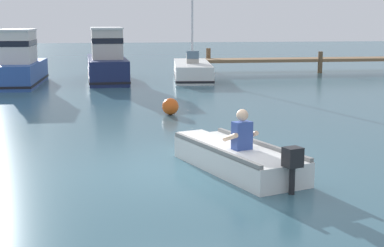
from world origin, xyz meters
TOP-DOWN VIEW (x-y plane):
  - ground_plane at (0.00, 0.00)m, footprint 120.00×120.00m
  - wooden_dock at (9.82, 18.98)m, footprint 12.29×1.64m
  - rowboat_with_person at (1.10, -0.18)m, footprint 2.07×3.64m
  - moored_boat_blue at (-4.95, 14.77)m, footprint 1.72×5.24m
  - moored_boat_navy at (-1.30, 15.99)m, footprint 1.98×5.92m
  - moored_boat_white at (2.73, 16.47)m, footprint 2.24×5.94m
  - mooring_buoy at (0.57, 6.24)m, footprint 0.50×0.50m

SIDE VIEW (x-z plane):
  - ground_plane at x=0.00m, z-range 0.00..0.00m
  - mooring_buoy at x=0.57m, z-range 0.00..0.50m
  - rowboat_with_person at x=1.10m, z-range -0.34..0.85m
  - moored_boat_white at x=2.73m, z-range -1.65..2.40m
  - wooden_dock at x=9.82m, z-range 0.02..1.30m
  - moored_boat_blue at x=-4.95m, z-range -0.32..2.09m
  - moored_boat_navy at x=-1.30m, z-range -0.32..2.13m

